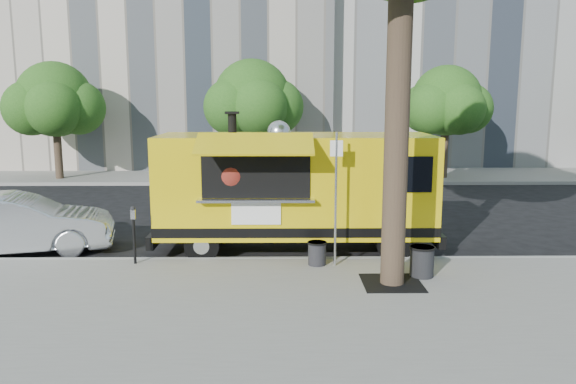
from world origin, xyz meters
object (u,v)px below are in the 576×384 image
parking_meter (134,228)px  trash_bin_right (422,261)px  far_tree_c (446,101)px  far_tree_a (54,100)px  far_tree_b (252,98)px  food_truck (294,187)px  trash_bin_left (317,252)px  sedan (17,224)px  sign_post (336,191)px

parking_meter → trash_bin_right: (6.32, -1.01, -0.49)m
far_tree_c → parking_meter: size_ratio=3.90×
far_tree_a → parking_meter: bearing=-62.9°
far_tree_b → food_truck: bearing=-82.4°
far_tree_c → trash_bin_left: (-6.85, -13.89, -3.28)m
parking_meter → trash_bin_left: size_ratio=2.53×
far_tree_c → trash_bin_left: 15.83m
far_tree_a → parking_meter: size_ratio=4.01×
far_tree_a → sedan: 13.18m
far_tree_b → trash_bin_right: far_tree_b is taller
parking_meter → trash_bin_right: parking_meter is taller
sign_post → sedan: sign_post is taller
far_tree_b → trash_bin_left: size_ratio=10.40×
far_tree_c → sedan: bearing=-139.1°
sign_post → parking_meter: sign_post is taller
parking_meter → sedan: bearing=157.3°
trash_bin_right → far_tree_b: bearing=106.0°
far_tree_a → trash_bin_left: far_tree_a is taller
trash_bin_left → trash_bin_right: (2.17, -0.87, 0.06)m
far_tree_a → food_truck: bearing=-48.7°
food_truck → sedan: (-6.95, -0.15, -0.90)m
parking_meter → food_truck: 4.03m
far_tree_c → trash_bin_right: size_ratio=8.02×
far_tree_a → trash_bin_right: (13.32, -14.66, -3.28)m
far_tree_c → sign_post: far_tree_c is taller
far_tree_b → parking_meter: size_ratio=4.12×
far_tree_a → parking_meter: far_tree_a is taller
far_tree_a → far_tree_b: far_tree_b is taller
trash_bin_left → sedan: bearing=168.5°
sedan → trash_bin_left: 7.59m
sign_post → trash_bin_left: size_ratio=5.67×
far_tree_c → food_truck: 14.41m
food_truck → sedan: bearing=-178.5°
far_tree_a → trash_bin_left: bearing=-51.0°
far_tree_c → parking_meter: 17.82m
far_tree_b → food_truck: far_tree_b is taller
sign_post → food_truck: 1.94m
far_tree_b → sedan: bearing=-112.6°
food_truck → sign_post: bearing=-62.7°
parking_meter → far_tree_c: bearing=51.3°
far_tree_c → far_tree_b: bearing=178.1°
trash_bin_left → trash_bin_right: size_ratio=0.81×
food_truck → trash_bin_right: size_ratio=10.99×
trash_bin_left → far_tree_b: bearing=98.6°
food_truck → sedan: food_truck is taller
sedan → trash_bin_left: bearing=-115.0°
far_tree_a → far_tree_b: (9.00, 0.40, 0.06)m
far_tree_c → trash_bin_left: far_tree_c is taller
far_tree_b → sign_post: bearing=-79.9°
far_tree_b → trash_bin_left: far_tree_b is taller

